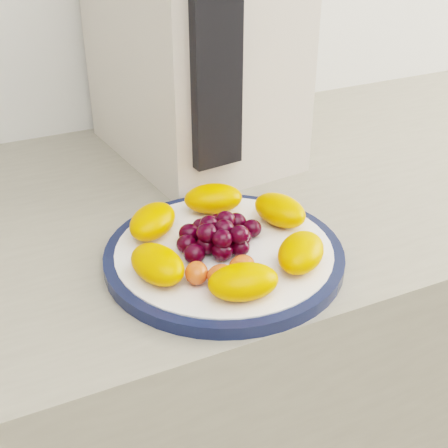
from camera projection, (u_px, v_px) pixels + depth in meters
name	position (u px, v px, depth m)	size (l,w,h in m)	color
counter	(135.00, 447.00, 1.04)	(3.50, 0.60, 0.90)	gray
plate_rim	(224.00, 256.00, 0.72)	(0.28, 0.28, 0.01)	#0F1736
plate_face	(224.00, 255.00, 0.72)	(0.25, 0.25, 0.02)	white
appliance_body	(192.00, 28.00, 0.89)	(0.22, 0.31, 0.38)	beige
appliance_panel	(216.00, 56.00, 0.75)	(0.07, 0.02, 0.28)	black
fruit_plate	(223.00, 238.00, 0.70)	(0.24, 0.24, 0.04)	orange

